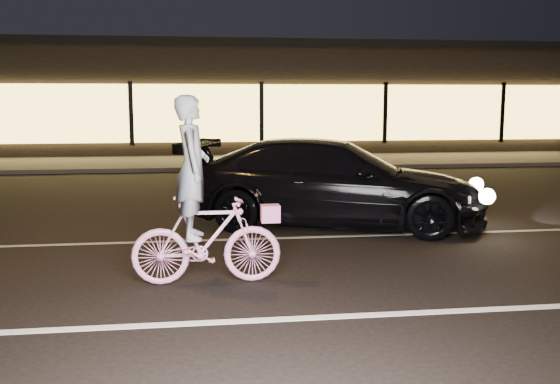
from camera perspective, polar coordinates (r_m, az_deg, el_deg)
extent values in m
plane|color=black|center=(7.84, 9.86, -7.17)|extent=(90.00, 90.00, 0.00)
cube|color=silver|center=(6.49, 13.90, -10.60)|extent=(60.00, 0.12, 0.01)
cube|color=gray|center=(9.71, 6.32, -4.02)|extent=(60.00, 0.10, 0.01)
cube|color=#383533|center=(20.43, -1.14, 2.79)|extent=(30.00, 4.00, 0.12)
cube|color=black|center=(26.29, -2.67, 8.30)|extent=(25.00, 8.00, 4.00)
cube|color=black|center=(26.37, -2.70, 12.76)|extent=(25.40, 8.40, 0.30)
cube|color=#FFC759|center=(22.22, -1.72, 7.23)|extent=(23.00, 0.15, 2.00)
cube|color=black|center=(22.12, -13.46, 6.99)|extent=(0.15, 0.08, 2.20)
cube|color=black|center=(22.14, -1.70, 7.22)|extent=(0.15, 0.08, 2.20)
cube|color=black|center=(23.05, 9.59, 7.16)|extent=(0.15, 0.08, 2.20)
cube|color=black|center=(24.76, 19.66, 6.87)|extent=(0.15, 0.08, 2.20)
imported|color=#FF48A0|center=(7.17, -6.73, -4.37)|extent=(1.71, 0.48, 1.03)
imported|color=white|center=(7.03, -8.05, 2.22)|extent=(0.39, 0.59, 1.61)
cube|color=#D7478F|center=(7.15, -0.89, -1.97)|extent=(0.21, 0.18, 0.20)
imported|color=black|center=(10.40, 4.79, 0.86)|extent=(5.36, 3.48, 1.44)
sphere|color=#FFF2BF|center=(11.10, 17.50, 0.66)|extent=(0.24, 0.24, 0.24)
sphere|color=#FFF2BF|center=(9.80, 18.40, -0.38)|extent=(0.24, 0.24, 0.24)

